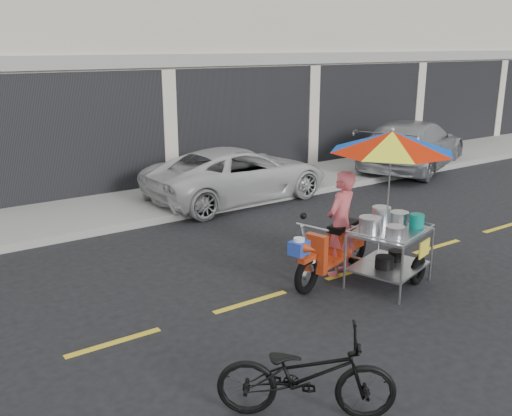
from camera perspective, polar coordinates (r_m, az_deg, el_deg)
ground at (r=9.26m, az=9.86°, el=-6.24°), size 90.00×90.00×0.00m
sidewalk at (r=13.50m, az=-6.54°, el=1.38°), size 45.00×3.00×0.15m
shophouse_block at (r=18.89m, az=-6.70°, el=18.30°), size 36.00×8.11×10.40m
centerline at (r=9.26m, az=9.86°, el=-6.22°), size 42.00×0.10×0.01m
white_pickup at (r=13.10m, az=-1.79°, el=3.43°), size 4.48×2.25×1.22m
silver_pickup at (r=16.96m, az=15.39°, el=6.13°), size 5.27×3.76×1.42m
near_bicycle at (r=5.68m, az=5.03°, el=-16.24°), size 1.72×1.53×0.90m
food_vendor_rig at (r=8.52m, az=11.54°, el=2.17°), size 2.71×2.25×2.35m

